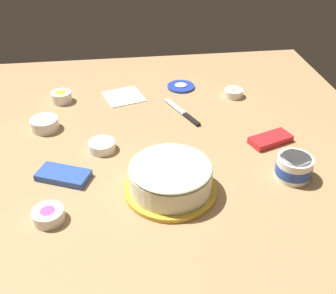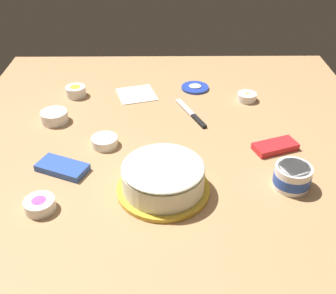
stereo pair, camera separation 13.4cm
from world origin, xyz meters
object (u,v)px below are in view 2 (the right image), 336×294
frosted_cake (163,178)px  frosting_tub_lid (195,87)px  paper_napkin (137,94)px  sprinkle_bowl_yellow (76,91)px  candy_box_upper (275,147)px  frosting_tub (292,176)px  sprinkle_bowl_green (54,116)px  candy_box_lower (62,167)px  sprinkle_bowl_blue (105,141)px  sprinkle_bowl_orange (247,97)px  spreading_knife (193,115)px  sprinkle_bowl_rainbow (40,204)px

frosted_cake → frosting_tub_lid: 0.69m
frosted_cake → paper_napkin: size_ratio=1.83×
sprinkle_bowl_yellow → paper_napkin: (0.25, 0.01, -0.02)m
paper_napkin → candy_box_upper: bearing=-39.8°
frosting_tub → sprinkle_bowl_green: frosting_tub is taller
candy_box_lower → frosted_cake: bearing=5.8°
frosting_tub → sprinkle_bowl_blue: 0.62m
frosted_cake → sprinkle_bowl_orange: bearing=58.9°
spreading_knife → sprinkle_bowl_blue: sprinkle_bowl_blue is taller
spreading_knife → sprinkle_bowl_yellow: size_ratio=2.73×
frosting_tub → spreading_knife: size_ratio=0.49×
sprinkle_bowl_yellow → sprinkle_bowl_blue: (0.16, -0.37, -0.01)m
sprinkle_bowl_blue → paper_napkin: size_ratio=0.60×
frosting_tub_lid → sprinkle_bowl_rainbow: 0.89m
frosted_cake → sprinkle_bowl_orange: (0.34, 0.57, -0.03)m
candy_box_upper → sprinkle_bowl_green: bearing=146.2°
frosting_tub → paper_napkin: size_ratio=0.74×
frosting_tub_lid → sprinkle_bowl_yellow: size_ratio=1.43×
frosted_cake → sprinkle_bowl_blue: frosted_cake is taller
frosted_cake → frosting_tub_lid: frosted_cake is taller
sprinkle_bowl_rainbow → candy_box_upper: bearing=21.8°
frosted_cake → sprinkle_bowl_green: frosted_cake is taller
sprinkle_bowl_blue → candy_box_lower: 0.18m
sprinkle_bowl_green → paper_napkin: (0.29, 0.22, -0.02)m
sprinkle_bowl_yellow → sprinkle_bowl_green: sprinkle_bowl_yellow is taller
frosting_tub → sprinkle_bowl_green: size_ratio=1.11×
sprinkle_bowl_rainbow → paper_napkin: bearing=71.7°
sprinkle_bowl_yellow → sprinkle_bowl_green: 0.21m
sprinkle_bowl_yellow → paper_napkin: bearing=1.7°
frosted_cake → candy_box_upper: 0.44m
sprinkle_bowl_blue → sprinkle_bowl_rainbow: 0.35m
sprinkle_bowl_rainbow → paper_napkin: (0.23, 0.70, -0.02)m
sprinkle_bowl_orange → spreading_knife: bearing=-150.2°
sprinkle_bowl_blue → paper_napkin: bearing=76.9°
sprinkle_bowl_yellow → paper_napkin: 0.25m
frosting_tub_lid → sprinkle_bowl_rainbow: size_ratio=1.36×
sprinkle_bowl_yellow → sprinkle_bowl_orange: bearing=-3.8°
spreading_knife → sprinkle_bowl_yellow: 0.51m
sprinkle_bowl_orange → candy_box_lower: (-0.66, -0.46, -0.01)m
sprinkle_bowl_yellow → sprinkle_bowl_rainbow: 0.69m
spreading_knife → paper_napkin: spreading_knife is taller
sprinkle_bowl_orange → sprinkle_bowl_blue: 0.63m
frosting_tub → spreading_knife: 0.50m
frosting_tub → sprinkle_bowl_blue: bearing=159.0°
frosting_tub → sprinkle_bowl_yellow: bearing=141.4°
sprinkle_bowl_orange → candy_box_upper: sprinkle_bowl_orange is taller
spreading_knife → paper_napkin: bearing=140.8°
frosting_tub → sprinkle_bowl_blue: size_ratio=1.23×
spreading_knife → candy_box_upper: size_ratio=1.52×
sprinkle_bowl_yellow → sprinkle_bowl_blue: 0.41m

